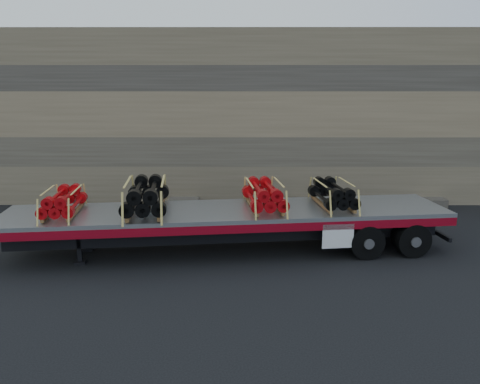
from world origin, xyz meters
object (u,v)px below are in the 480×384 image
object	(u,v)px
trailer	(228,230)
bundle_front	(63,202)
bundle_rear	(333,195)
bundle_midfront	(146,197)
bundle_midrear	(264,196)

from	to	relation	value
trailer	bundle_front	world-z (taller)	bundle_front
trailer	bundle_rear	distance (m)	3.32
trailer	bundle_midfront	size ratio (longest dim) A/B	5.32
bundle_midrear	bundle_rear	world-z (taller)	bundle_midrear
bundle_midrear	bundle_rear	distance (m)	2.08
trailer	bundle_midrear	xyz separation A→B (m)	(1.08, 0.13, 1.02)
bundle_rear	bundle_midfront	bearing A→B (deg)	180.00
bundle_midfront	bundle_rear	distance (m)	5.50
bundle_rear	bundle_front	bearing A→B (deg)	180.00
bundle_front	trailer	bearing A→B (deg)	0.00
bundle_front	bundle_midfront	xyz separation A→B (m)	(2.28, 0.27, 0.09)
trailer	bundle_rear	xyz separation A→B (m)	(3.14, 0.38, 1.00)
trailer	bundle_midfront	xyz separation A→B (m)	(-2.32, -0.28, 1.07)
bundle_midrear	bundle_front	bearing A→B (deg)	-180.00
bundle_midfront	bundle_midrear	world-z (taller)	bundle_midfront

